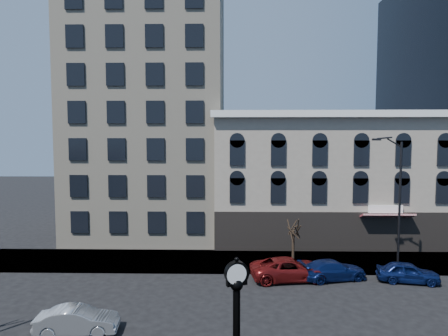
{
  "coord_description": "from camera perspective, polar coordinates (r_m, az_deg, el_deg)",
  "views": [
    {
      "loc": [
        2.58,
        -23.96,
        10.1
      ],
      "look_at": [
        2.0,
        4.0,
        8.0
      ],
      "focal_mm": 32.0,
      "sensor_mm": 36.0,
      "label": 1
    }
  ],
  "objects": [
    {
      "name": "ground",
      "position": [
        26.13,
        -4.82,
        -18.46
      ],
      "size": [
        160.0,
        160.0,
        0.0
      ],
      "primitive_type": "plane",
      "color": "black",
      "rests_on": "ground"
    },
    {
      "name": "sidewalk_far",
      "position": [
        33.6,
        -3.36,
        -13.1
      ],
      "size": [
        160.0,
        6.0,
        0.12
      ],
      "primitive_type": "cube",
      "color": "gray",
      "rests_on": "ground"
    },
    {
      "name": "cream_tower",
      "position": [
        44.67,
        -10.47,
        16.13
      ],
      "size": [
        15.9,
        15.4,
        42.5
      ],
      "color": "beige",
      "rests_on": "ground"
    },
    {
      "name": "victorian_row",
      "position": [
        41.15,
        14.43,
        -1.56
      ],
      "size": [
        22.6,
        11.19,
        12.5
      ],
      "color": "gray",
      "rests_on": "ground"
    },
    {
      "name": "street_clock",
      "position": [
        18.44,
        1.8,
        -20.6
      ],
      "size": [
        1.11,
        1.11,
        4.9
      ],
      "rotation": [
        0.0,
        0.0,
        0.35
      ],
      "color": "black",
      "rests_on": "sidewalk_near"
    },
    {
      "name": "street_lamp_far",
      "position": [
        32.4,
        22.74,
        0.02
      ],
      "size": [
        2.66,
        0.42,
        10.27
      ],
      "rotation": [
        0.0,
        0.0,
        3.18
      ],
      "color": "black",
      "rests_on": "sidewalk_far"
    },
    {
      "name": "bare_tree_far",
      "position": [
        32.85,
        9.9,
        -7.88
      ],
      "size": [
        2.39,
        2.39,
        4.11
      ],
      "color": "#322519",
      "rests_on": "sidewalk_far"
    },
    {
      "name": "car_near_b",
      "position": [
        23.34,
        -20.22,
        -19.75
      ],
      "size": [
        4.31,
        1.88,
        1.38
      ],
      "primitive_type": "imported",
      "rotation": [
        0.0,
        0.0,
        1.67
      ],
      "color": "#A5A8AD",
      "rests_on": "ground"
    },
    {
      "name": "car_far_a",
      "position": [
        29.7,
        9.36,
        -14.06
      ],
      "size": [
        5.89,
        3.31,
        1.56
      ],
      "primitive_type": "imported",
      "rotation": [
        0.0,
        0.0,
        1.71
      ],
      "color": "maroon",
      "rests_on": "ground"
    },
    {
      "name": "car_far_b",
      "position": [
        30.42,
        15.29,
        -13.86
      ],
      "size": [
        5.15,
        3.06,
        1.4
      ],
      "primitive_type": "imported",
      "rotation": [
        0.0,
        0.0,
        1.81
      ],
      "color": "#0C194C",
      "rests_on": "ground"
    },
    {
      "name": "car_far_c",
      "position": [
        31.64,
        24.75,
        -13.37
      ],
      "size": [
        4.39,
        2.39,
        1.42
      ],
      "primitive_type": "imported",
      "rotation": [
        0.0,
        0.0,
        1.39
      ],
      "color": "#0C194C",
      "rests_on": "ground"
    }
  ]
}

